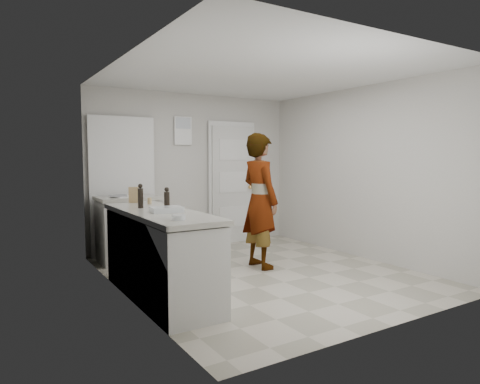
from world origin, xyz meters
TOP-DOWN VIEW (x-y plane):
  - ground at (0.00, 0.00)m, footprint 4.00×4.00m
  - room_shell at (-0.17, 1.95)m, footprint 4.00×4.00m
  - main_counter at (-1.45, -0.20)m, footprint 0.64×1.96m
  - side_counter at (-1.25, 1.55)m, footprint 0.84×0.61m
  - person at (0.15, 0.30)m, footprint 0.44×0.66m
  - cake_mix_box at (-1.43, 0.70)m, footprint 0.13×0.09m
  - spice_jar at (-1.32, 0.46)m, footprint 0.05×0.05m
  - oil_cruet_a at (-1.33, -0.11)m, footprint 0.06×0.06m
  - oil_cruet_b at (-1.54, 0.13)m, footprint 0.06×0.06m
  - baking_dish at (-1.43, -0.34)m, footprint 0.34×0.26m
  - egg_bowl at (-1.54, -0.90)m, footprint 0.12×0.12m
  - papers at (-1.31, 1.52)m, footprint 0.32×0.38m

SIDE VIEW (x-z plane):
  - ground at x=0.00m, z-range 0.00..0.00m
  - main_counter at x=-1.45m, z-range -0.04..0.89m
  - side_counter at x=-1.25m, z-range -0.03..0.89m
  - person at x=0.15m, z-range 0.00..1.79m
  - papers at x=-1.31m, z-range 0.93..0.94m
  - egg_bowl at x=-1.54m, z-range 0.93..0.97m
  - baking_dish at x=-1.43m, z-range 0.92..0.98m
  - spice_jar at x=-1.32m, z-range 0.93..1.00m
  - cake_mix_box at x=-1.43m, z-range 0.93..1.12m
  - room_shell at x=-0.17m, z-range -0.98..3.02m
  - oil_cruet_a at x=-1.33m, z-range 0.92..1.16m
  - oil_cruet_b at x=-1.54m, z-range 0.92..1.19m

